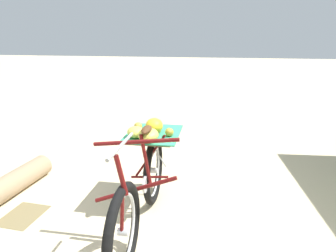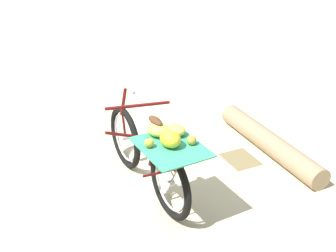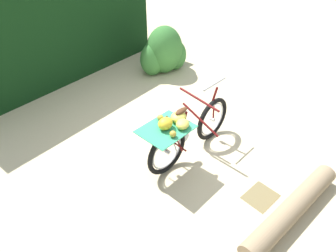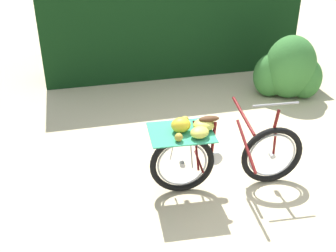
{
  "view_description": "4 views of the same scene",
  "coord_description": "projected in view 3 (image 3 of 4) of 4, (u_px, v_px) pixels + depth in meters",
  "views": [
    {
      "loc": [
        2.08,
        0.46,
        1.7
      ],
      "look_at": [
        -0.75,
        -0.2,
        0.83
      ],
      "focal_mm": 30.61,
      "sensor_mm": 36.0,
      "label": 1
    },
    {
      "loc": [
        -3.71,
        1.14,
        2.71
      ],
      "look_at": [
        -0.53,
        -0.35,
        0.93
      ],
      "focal_mm": 46.28,
      "sensor_mm": 36.0,
      "label": 2
    },
    {
      "loc": [
        -2.73,
        -2.63,
        3.21
      ],
      "look_at": [
        -0.72,
        -0.45,
        0.93
      ],
      "focal_mm": 32.23,
      "sensor_mm": 36.0,
      "label": 3
    },
    {
      "loc": [
        -1.18,
        -4.17,
        3.03
      ],
      "look_at": [
        -0.77,
        -0.27,
        0.83
      ],
      "focal_mm": 45.23,
      "sensor_mm": 36.0,
      "label": 4
    }
  ],
  "objects": [
    {
      "name": "shrub_cluster",
      "position": [
        164.0,
        53.0,
        6.62
      ],
      "size": [
        1.09,
        0.75,
        1.04
      ],
      "color": "#387533",
      "rests_on": "ground_plane"
    },
    {
      "name": "leaf_litter_patch",
      "position": [
        261.0,
        197.0,
        4.03
      ],
      "size": [
        0.44,
        0.36,
        0.01
      ],
      "primitive_type": "cube",
      "color": "olive",
      "rests_on": "ground_plane"
    },
    {
      "name": "fallen_log",
      "position": [
        292.0,
        209.0,
        3.72
      ],
      "size": [
        1.83,
        0.29,
        0.26
      ],
      "primitive_type": "cylinder",
      "rotation": [
        0.0,
        1.57,
        -0.02
      ],
      "color": "#937A5B",
      "rests_on": "ground_plane"
    },
    {
      "name": "foliage_hedge",
      "position": [
        51.0,
        24.0,
        6.06
      ],
      "size": [
        4.69,
        1.5,
        2.28
      ],
      "primitive_type": "cube",
      "rotation": [
        0.0,
        0.0,
        3.27
      ],
      "color": "black",
      "rests_on": "ground_plane"
    },
    {
      "name": "ground_plane",
      "position": [
        181.0,
        141.0,
        4.96
      ],
      "size": [
        60.0,
        60.0,
        0.0
      ],
      "primitive_type": "plane",
      "color": "beige"
    },
    {
      "name": "bicycle",
      "position": [
        187.0,
        131.0,
        4.37
      ],
      "size": [
        1.79,
        0.71,
        1.03
      ],
      "rotation": [
        0.0,
        0.0,
        0.07
      ],
      "color": "black",
      "rests_on": "ground_plane"
    }
  ]
}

